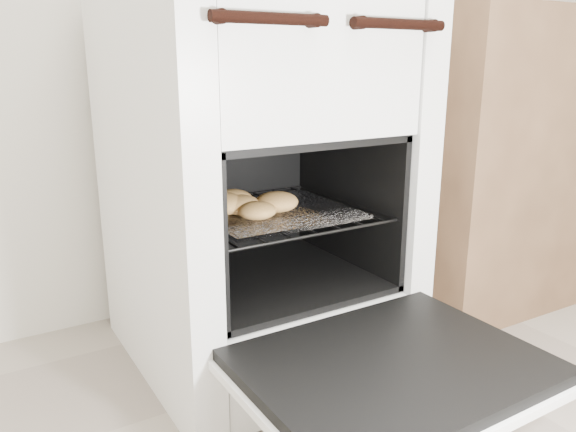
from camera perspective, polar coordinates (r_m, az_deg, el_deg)
name	(u,v)px	position (r m, az deg, el deg)	size (l,w,h in m)	color
stove	(257,182)	(1.33, -3.21, 3.43)	(0.59, 0.65, 0.90)	white
oven_door	(392,369)	(1.03, 10.55, -15.05)	(0.53, 0.41, 0.04)	black
oven_rack	(270,213)	(1.28, -1.81, 0.33)	(0.43, 0.41, 0.01)	black
foil_sheet	(275,212)	(1.27, -1.38, 0.39)	(0.33, 0.29, 0.01)	white
baked_rolls	(241,204)	(1.24, -4.83, 1.26)	(0.25, 0.21, 0.05)	#DFA859
counter	(499,154)	(1.94, 20.66, 5.94)	(0.86, 0.57, 0.86)	brown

